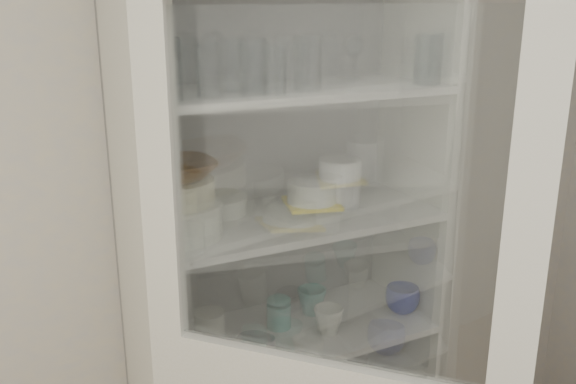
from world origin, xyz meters
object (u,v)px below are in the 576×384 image
pantry_cabinet (280,299)px  mug_teal (312,301)px  terracotta_bowl (175,170)px  glass_platter (312,208)px  measuring_cups (253,344)px  plate_stack_back (216,204)px  goblet_3 (354,56)px  teal_jar (279,313)px  white_canister (210,328)px  white_ramekin (312,191)px  goblet_2 (302,57)px  plate_stack_front (178,219)px  goblet_1 (214,57)px  mug_white (328,320)px  goblet_0 (142,60)px  yellow_trivet (312,203)px  mug_blue (402,299)px  cream_bowl (176,191)px  grey_bowl_stack (340,183)px

pantry_cabinet → mug_teal: 0.13m
terracotta_bowl → glass_platter: terracotta_bowl is taller
measuring_cups → mug_teal: bearing=24.6°
pantry_cabinet → plate_stack_back: pantry_cabinet is taller
goblet_3 → teal_jar: goblet_3 is taller
goblet_3 → white_canister: bearing=-173.8°
pantry_cabinet → white_ramekin: 0.40m
goblet_2 → plate_stack_front: bearing=-165.8°
glass_platter → white_canister: glass_platter is taller
terracotta_bowl → white_canister: size_ratio=1.94×
plate_stack_back → measuring_cups: size_ratio=1.88×
goblet_1 → mug_white: goblet_1 is taller
goblet_1 → white_ramekin: goblet_1 is taller
goblet_0 → yellow_trivet: bearing=-8.5°
plate_stack_back → mug_teal: 0.50m
goblet_3 → teal_jar: 0.88m
goblet_3 → yellow_trivet: goblet_3 is taller
yellow_trivet → mug_blue: size_ratio=1.40×
terracotta_bowl → white_ramekin: bearing=3.7°
white_canister → yellow_trivet: bearing=-1.6°
plate_stack_back → white_ramekin: (0.28, -0.11, 0.04)m
glass_platter → mug_teal: 0.37m
goblet_2 → mug_blue: (0.32, -0.17, -0.83)m
mug_teal → teal_jar: bearing=171.9°
goblet_3 → teal_jar: (-0.30, -0.05, -0.83)m
plate_stack_back → white_canister: (-0.07, -0.10, -0.37)m
plate_stack_back → mug_teal: plate_stack_back is taller
teal_jar → white_ramekin: bearing=-8.5°
plate_stack_back → mug_blue: size_ratio=1.65×
mug_teal → white_canister: white_canister is taller
cream_bowl → measuring_cups: (0.20, -0.05, -0.51)m
goblet_3 → yellow_trivet: size_ratio=0.92×
yellow_trivet → plate_stack_back: bearing=158.3°
goblet_1 → grey_bowl_stack: goblet_1 is taller
mug_white → measuring_cups: mug_white is taller
goblet_2 → glass_platter: goblet_2 is taller
glass_platter → goblet_3: bearing=20.0°
goblet_3 → mug_blue: size_ratio=1.29×
pantry_cabinet → goblet_3: bearing=2.1°
goblet_2 → white_canister: size_ratio=1.33×
goblet_0 → white_canister: (0.14, -0.06, -0.83)m
plate_stack_front → yellow_trivet: (0.45, 0.03, -0.03)m
plate_stack_back → mug_teal: size_ratio=1.94×
pantry_cabinet → terracotta_bowl: pantry_cabinet is taller
goblet_3 → goblet_2: bearing=174.5°
pantry_cabinet → mug_blue: (0.41, -0.14, -0.03)m
white_canister → terracotta_bowl: bearing=-157.8°
goblet_2 → cream_bowl: bearing=-165.8°
goblet_0 → white_canister: size_ratio=1.50×
plate_stack_front → white_canister: bearing=22.2°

